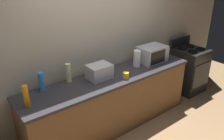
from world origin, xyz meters
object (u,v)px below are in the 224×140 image
at_px(bottle_dish_soap, 26,96).
at_px(bottle_spray_cleaner, 41,82).
at_px(bottle_hand_soap, 68,73).
at_px(microwave, 152,54).
at_px(stove_range, 188,69).
at_px(toaster_oven, 99,72).
at_px(paper_towel_roll, 137,58).
at_px(mug_yellow, 126,75).

distance_m(bottle_dish_soap, bottle_spray_cleaner, 0.39).
distance_m(bottle_dish_soap, bottle_hand_soap, 0.74).
bearing_deg(bottle_dish_soap, microwave, 2.27).
distance_m(stove_range, bottle_hand_soap, 2.67).
distance_m(stove_range, bottle_spray_cleaner, 3.05).
bearing_deg(toaster_oven, microwave, -0.64).
distance_m(paper_towel_roll, bottle_hand_soap, 1.16).
bearing_deg(mug_yellow, bottle_spray_cleaner, 159.85).
bearing_deg(paper_towel_roll, bottle_dish_soap, -177.22).
distance_m(toaster_oven, bottle_dish_soap, 1.09).
relative_size(stove_range, microwave, 2.25).
relative_size(microwave, toaster_oven, 1.41).
xyz_separation_m(bottle_dish_soap, bottle_hand_soap, (0.68, 0.27, 0.00)).
bearing_deg(bottle_dish_soap, mug_yellow, -5.92).
relative_size(stove_range, toaster_oven, 3.18).
bearing_deg(microwave, toaster_oven, 179.36).
xyz_separation_m(bottle_spray_cleaner, bottle_hand_soap, (0.40, 0.01, 0.01)).
bearing_deg(mug_yellow, bottle_hand_soap, 149.34).
bearing_deg(mug_yellow, stove_range, 5.53).
bearing_deg(bottle_dish_soap, paper_towel_roll, 2.78).
distance_m(toaster_oven, paper_towel_roll, 0.74).
xyz_separation_m(microwave, bottle_spray_cleaner, (-1.90, 0.17, -0.01)).
height_order(bottle_dish_soap, bottle_hand_soap, same).
xyz_separation_m(bottle_hand_soap, mug_yellow, (0.71, -0.42, -0.09)).
distance_m(microwave, paper_towel_roll, 0.35).
xyz_separation_m(toaster_oven, bottle_dish_soap, (-1.09, -0.10, 0.03)).
bearing_deg(mug_yellow, toaster_oven, 141.02).
bearing_deg(stove_range, bottle_hand_soap, 174.81).
relative_size(toaster_oven, bottle_dish_soap, 1.25).
bearing_deg(toaster_oven, bottle_spray_cleaner, 168.57).
distance_m(bottle_dish_soap, mug_yellow, 1.40).
xyz_separation_m(paper_towel_roll, bottle_dish_soap, (-1.83, -0.09, 0.00)).
height_order(microwave, bottle_hand_soap, bottle_hand_soap).
height_order(microwave, bottle_spray_cleaner, microwave).
distance_m(bottle_spray_cleaner, mug_yellow, 1.18).
xyz_separation_m(stove_range, bottle_spray_cleaner, (-2.99, 0.22, 0.57)).
bearing_deg(bottle_hand_soap, paper_towel_roll, -9.19).
distance_m(paper_towel_roll, bottle_dish_soap, 1.83).
distance_m(paper_towel_roll, mug_yellow, 0.50).
bearing_deg(bottle_spray_cleaner, bottle_dish_soap, -137.46).
xyz_separation_m(stove_range, bottle_dish_soap, (-3.28, -0.04, 0.57)).
bearing_deg(toaster_oven, stove_range, -1.58).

